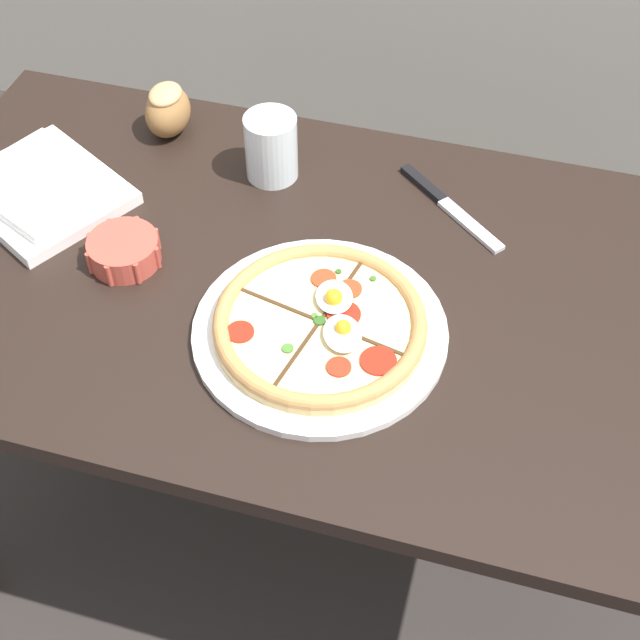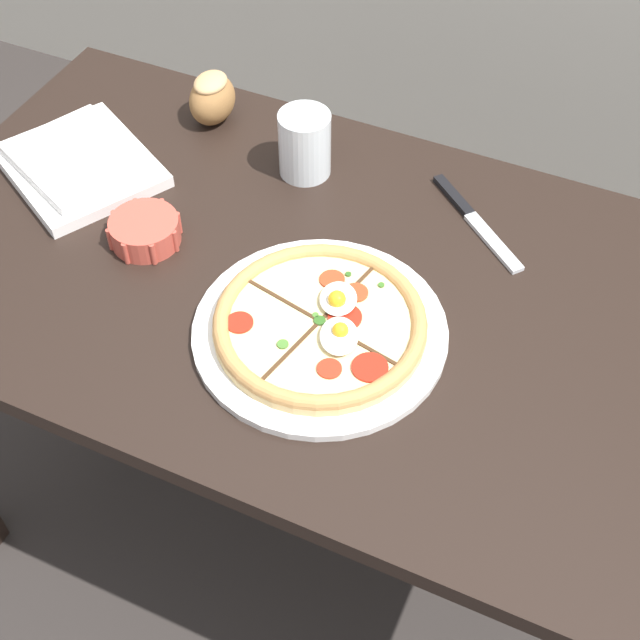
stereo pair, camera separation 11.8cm
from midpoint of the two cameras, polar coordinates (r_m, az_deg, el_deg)
name	(u,v)px [view 2 (the right image)]	position (r m, az deg, el deg)	size (l,w,h in m)	color
ground_plane	(317,521)	(1.86, 1.69, -12.87)	(12.00, 12.00, 0.00)	#2D2826
dining_table	(317,328)	(1.35, 2.27, -0.64)	(1.27, 0.73, 0.72)	black
pizza	(320,326)	(1.19, 2.87, -0.54)	(0.35, 0.35, 0.05)	white
ramekin_bowl	(145,230)	(1.32, -8.67, 5.57)	(0.11, 0.11, 0.04)	#C64C3D
napkin_folded	(79,163)	(1.47, -12.94, 9.65)	(0.31, 0.30, 0.04)	white
bread_piece_near	(212,97)	(1.53, -4.68, 13.92)	(0.07, 0.10, 0.09)	olive
knife_main	(475,221)	(1.38, 12.33, 6.10)	(0.19, 0.16, 0.01)	silver
water_glass	(305,147)	(1.41, 1.44, 10.88)	(0.08, 0.08, 0.11)	white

